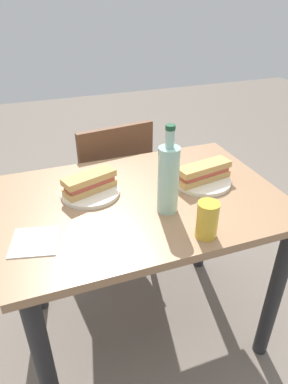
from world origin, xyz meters
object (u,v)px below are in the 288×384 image
at_px(baguette_sandwich_near, 204,172).
at_px(water_bottle, 168,178).
at_px(knife_far, 81,186).
at_px(beer_glass, 207,220).
at_px(knife_near, 193,175).
at_px(plate_far, 90,192).
at_px(dining_table, 144,225).
at_px(chair_far, 111,185).
at_px(plate_near, 203,181).
at_px(baguette_sandwich_far, 90,183).

xyz_separation_m(baguette_sandwich_near, water_bottle, (-0.21, -0.13, 0.08)).
bearing_deg(water_bottle, knife_far, 136.72).
relative_size(water_bottle, beer_glass, 2.59).
xyz_separation_m(knife_near, knife_far, (-0.44, 0.07, 0.00)).
distance_m(baguette_sandwich_near, beer_glass, 0.33).
height_order(knife_near, water_bottle, water_bottle).
bearing_deg(baguette_sandwich_near, plate_far, 170.67).
relative_size(baguette_sandwich_near, water_bottle, 0.74).
bearing_deg(dining_table, chair_far, 88.88).
bearing_deg(knife_near, chair_far, 114.41).
xyz_separation_m(plate_near, baguette_sandwich_near, (-0.00, 0.00, 0.04)).
height_order(chair_far, baguette_sandwich_far, chair_far).
xyz_separation_m(dining_table, baguette_sandwich_near, (0.25, 0.02, 0.18)).
bearing_deg(beer_glass, baguette_sandwich_far, 127.71).
bearing_deg(dining_table, water_bottle, -67.54).
xyz_separation_m(dining_table, water_bottle, (0.05, -0.11, 0.26)).
height_order(chair_far, water_bottle, water_bottle).
height_order(plate_near, water_bottle, water_bottle).
height_order(water_bottle, beer_glass, water_bottle).
bearing_deg(baguette_sandwich_near, baguette_sandwich_far, 170.67).
bearing_deg(knife_far, baguette_sandwich_near, -13.76).
bearing_deg(knife_near, baguette_sandwich_near, -66.38).
xyz_separation_m(knife_far, beer_glass, (0.31, -0.41, 0.04)).
distance_m(water_bottle, beer_glass, 0.19).
height_order(dining_table, plate_near, plate_near).
relative_size(knife_far, beer_glass, 1.35).
xyz_separation_m(plate_far, beer_glass, (0.29, -0.37, 0.05)).
distance_m(plate_far, knife_far, 0.05).
relative_size(chair_far, beer_glass, 7.03).
bearing_deg(plate_far, dining_table, -25.66).
bearing_deg(knife_far, water_bottle, -43.28).
relative_size(knife_near, knife_far, 1.04).
distance_m(chair_far, knife_far, 0.55).
relative_size(baguette_sandwich_near, plate_far, 1.04).
bearing_deg(beer_glass, dining_table, 110.11).
xyz_separation_m(chair_far, knife_near, (0.22, -0.49, 0.27)).
bearing_deg(plate_near, dining_table, -176.38).
relative_size(knife_near, baguette_sandwich_far, 0.80).
bearing_deg(chair_far, dining_table, -91.12).
xyz_separation_m(chair_far, baguette_sandwich_near, (0.24, -0.53, 0.30)).
distance_m(baguette_sandwich_near, knife_near, 0.06).
distance_m(plate_near, plate_far, 0.44).
height_order(dining_table, beer_glass, beer_glass).
height_order(dining_table, baguette_sandwich_far, baguette_sandwich_far).
xyz_separation_m(plate_near, baguette_sandwich_far, (-0.43, 0.07, 0.04)).
height_order(knife_near, beer_glass, beer_glass).
distance_m(dining_table, chair_far, 0.56).
relative_size(baguette_sandwich_near, knife_far, 1.42).
bearing_deg(plate_far, chair_far, 67.40).
relative_size(chair_far, knife_near, 5.02).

